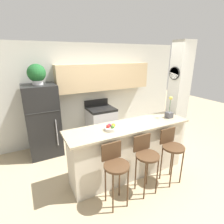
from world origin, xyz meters
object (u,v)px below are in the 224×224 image
at_px(refrigerator, 43,120).
at_px(potted_plant_on_fridge, 37,74).
at_px(stove_range, 101,123).
at_px(bar_stool_mid, 146,156).
at_px(bar_stool_right, 172,148).
at_px(bar_stool_left, 115,166).
at_px(orchid_vase, 169,112).
at_px(fruit_bowl, 111,128).

xyz_separation_m(refrigerator, potted_plant_on_fridge, (-0.00, 0.00, 1.05)).
xyz_separation_m(stove_range, bar_stool_mid, (-0.15, -2.13, 0.22)).
xyz_separation_m(refrigerator, bar_stool_right, (1.90, -2.10, -0.14)).
distance_m(refrigerator, bar_stool_right, 2.83).
height_order(bar_stool_left, bar_stool_right, same).
bearing_deg(bar_stool_left, refrigerator, 109.70).
relative_size(refrigerator, bar_stool_right, 1.64).
relative_size(bar_stool_right, potted_plant_on_fridge, 2.31).
relative_size(stove_range, bar_stool_left, 1.07).
relative_size(stove_range, orchid_vase, 2.40).
bearing_deg(fruit_bowl, refrigerator, 119.93).
height_order(bar_stool_right, orchid_vase, orchid_vase).
distance_m(bar_stool_mid, potted_plant_on_fridge, 2.75).
bearing_deg(fruit_bowl, bar_stool_right, -26.56).
relative_size(refrigerator, bar_stool_mid, 1.64).
bearing_deg(orchid_vase, bar_stool_left, -162.29).
xyz_separation_m(bar_stool_mid, potted_plant_on_fridge, (-1.33, 2.10, 1.20)).
height_order(refrigerator, bar_stool_right, refrigerator).
xyz_separation_m(bar_stool_mid, fruit_bowl, (-0.40, 0.49, 0.39)).
height_order(orchid_vase, fruit_bowl, orchid_vase).
bearing_deg(bar_stool_right, refrigerator, 132.15).
bearing_deg(refrigerator, fruit_bowl, -60.07).
relative_size(bar_stool_mid, potted_plant_on_fridge, 2.31).
height_order(refrigerator, bar_stool_left, refrigerator).
distance_m(potted_plant_on_fridge, fruit_bowl, 2.03).
height_order(stove_range, bar_stool_right, stove_range).
bearing_deg(potted_plant_on_fridge, fruit_bowl, -60.07).
relative_size(potted_plant_on_fridge, orchid_vase, 0.98).
bearing_deg(orchid_vase, bar_stool_right, -126.63).
distance_m(bar_stool_left, orchid_vase, 1.65).
bearing_deg(stove_range, potted_plant_on_fridge, -178.57).
bearing_deg(bar_stool_mid, fruit_bowl, 129.28).
distance_m(refrigerator, stove_range, 1.52).
xyz_separation_m(bar_stool_mid, orchid_vase, (0.93, 0.48, 0.47)).
height_order(bar_stool_left, bar_stool_mid, same).
xyz_separation_m(stove_range, bar_stool_left, (-0.72, -2.13, 0.22)).
bearing_deg(fruit_bowl, bar_stool_mid, -50.72).
relative_size(bar_stool_left, fruit_bowl, 4.51).
height_order(refrigerator, potted_plant_on_fridge, potted_plant_on_fridge).
height_order(stove_range, potted_plant_on_fridge, potted_plant_on_fridge).
relative_size(potted_plant_on_fridge, fruit_bowl, 1.95).
bearing_deg(refrigerator, potted_plant_on_fridge, 116.35).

